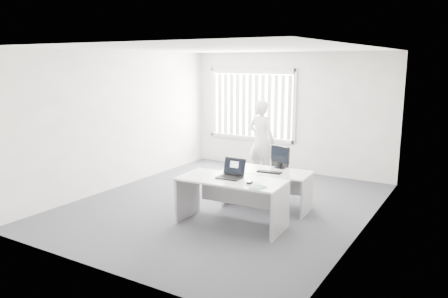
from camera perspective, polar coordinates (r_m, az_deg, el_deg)
The scene contains 18 objects.
ground at distance 8.10m, azimuth -0.05°, elevation -7.25°, with size 6.00×6.00×0.00m, color #48484E.
wall_back at distance 10.43m, azimuth 8.55°, elevation 4.72°, with size 5.00×0.02×2.80m, color white.
wall_front at distance 5.48m, azimuth -16.57°, elevation -1.66°, with size 5.00×0.02×2.80m, color white.
wall_left at distance 9.30m, azimuth -13.37°, elevation 3.74°, with size 0.02×6.00×2.80m, color white.
wall_right at distance 6.83m, azimuth 18.17°, elevation 0.79°, with size 0.02×6.00×2.80m, color white.
ceiling at distance 7.68m, azimuth -0.06°, elevation 12.96°, with size 5.00×6.00×0.02m, color white.
window at distance 10.80m, azimuth 3.57°, elevation 5.86°, with size 2.32×0.06×1.76m, color beige.
blinds at distance 10.75m, azimuth 3.42°, elevation 5.67°, with size 2.20×0.10×1.50m, color white, non-canonical shape.
desk_near at distance 6.95m, azimuth 0.98°, elevation -5.63°, with size 1.74×0.90×0.77m.
desk_far at distance 7.83m, azimuth 5.67°, elevation -4.18°, with size 1.55×0.81×0.69m.
office_chair at distance 8.38m, azimuth 6.55°, elevation -4.53°, with size 0.71×0.71×0.97m.
person at distance 9.54m, azimuth 4.91°, elevation 1.11°, with size 0.65×0.43×1.78m, color white.
laptop at distance 6.89m, azimuth 0.71°, elevation -2.65°, with size 0.38×0.34×0.30m, color black, non-canonical shape.
paper_sheet at distance 6.64m, azimuth 3.51°, elevation -4.53°, with size 0.26×0.18×0.00m, color white.
mouse at distance 6.62m, azimuth 3.37°, elevation -4.37°, with size 0.06×0.10×0.04m, color #ACACAE, non-canonical shape.
booklet at distance 6.44m, azimuth 4.48°, elevation -5.01°, with size 0.17×0.23×0.01m, color white.
keyboard at distance 7.64m, azimuth 5.94°, elevation -3.02°, with size 0.43×0.14×0.02m, color black.
monitor at distance 7.94m, azimuth 7.35°, elevation -1.07°, with size 0.41×0.12×0.41m, color black, non-canonical shape.
Camera 1 is at (3.98, -6.56, 2.60)m, focal length 35.00 mm.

